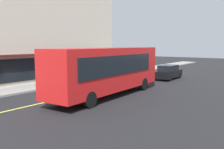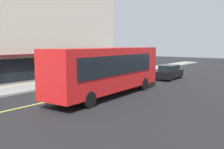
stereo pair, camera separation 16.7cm
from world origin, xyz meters
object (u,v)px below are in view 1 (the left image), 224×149
(traffic_light, at_px, (48,58))
(car_silver, at_px, (81,78))
(bus, at_px, (108,69))
(pedestrian_at_corner, at_px, (81,70))
(car_black, at_px, (168,72))

(traffic_light, height_order, car_silver, traffic_light)
(bus, distance_m, pedestrian_at_corner, 7.94)
(traffic_light, relative_size, car_silver, 0.73)
(bus, relative_size, traffic_light, 3.51)
(car_silver, bearing_deg, pedestrian_at_corner, 43.53)
(car_silver, bearing_deg, traffic_light, 135.47)
(car_black, bearing_deg, pedestrian_at_corner, 135.77)
(pedestrian_at_corner, bearing_deg, traffic_light, -176.50)
(car_silver, distance_m, pedestrian_at_corner, 3.27)
(pedestrian_at_corner, bearing_deg, car_black, -44.23)
(pedestrian_at_corner, bearing_deg, bus, -121.99)
(traffic_light, distance_m, pedestrian_at_corner, 4.55)
(car_black, xyz_separation_m, pedestrian_at_corner, (-6.70, 6.52, 0.45))
(bus, relative_size, car_black, 2.58)
(traffic_light, bearing_deg, car_silver, -44.53)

